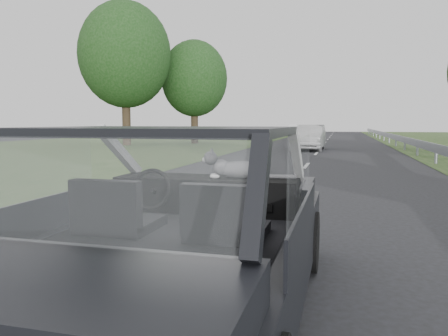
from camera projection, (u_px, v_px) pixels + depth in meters
The scene contains 10 objects.
ground at pixel (183, 318), 3.31m from camera, with size 140.00×140.00×0.00m, color #303137.
subject_car at pixel (182, 224), 3.23m from camera, with size 1.80×4.00×1.45m, color black.
dashboard at pixel (207, 194), 3.82m from camera, with size 1.58×0.45×0.30m, color black.
driver_seat at pixel (114, 208), 3.04m from camera, with size 0.50×0.72×0.42m, color black.
passenger_seat at pixel (224, 214), 2.84m from camera, with size 0.50×0.72×0.42m, color black.
steering_wheel at pixel (151, 189), 3.63m from camera, with size 0.36×0.36×0.04m, color black.
cat at pixel (241, 168), 3.72m from camera, with size 0.57×0.18×0.26m, color slate.
other_car at pixel (310, 137), 23.31m from camera, with size 1.63×4.12×1.36m, color silver.
tree_5 at pixel (125, 76), 27.92m from camera, with size 5.86×5.86×8.88m, color #13390F, non-canonical shape.
tree_6 at pixel (194, 94), 30.36m from camera, with size 4.58×4.58×6.94m, color #13390F, non-canonical shape.
Camera 1 is at (1.12, -2.98, 1.47)m, focal length 35.00 mm.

